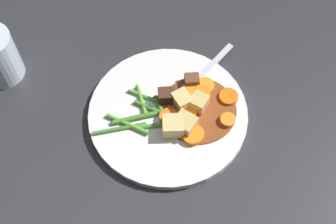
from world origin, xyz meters
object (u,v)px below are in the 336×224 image
potato_chunk_2 (199,103)px  meat_chunk_1 (166,96)px  carrot_slice_1 (191,91)px  potato_chunk_1 (173,126)px  potato_chunk_3 (185,124)px  meat_chunk_0 (192,80)px  carrot_slice_4 (228,120)px  carrot_slice_5 (193,135)px  carrot_slice_6 (229,97)px  carrot_slice_7 (187,113)px  potato_chunk_0 (182,101)px  carrot_slice_3 (203,93)px  fork (198,79)px  dinner_plate (168,114)px  carrot_slice_0 (205,86)px  carrot_slice_2 (170,117)px

potato_chunk_2 → meat_chunk_1: (-0.05, 0.02, -0.00)m
carrot_slice_1 → meat_chunk_1: (-0.04, -0.01, 0.01)m
potato_chunk_1 → potato_chunk_3: bearing=7.6°
meat_chunk_0 → meat_chunk_1: size_ratio=0.84×
carrot_slice_4 → meat_chunk_1: 0.11m
carrot_slice_5 → meat_chunk_0: size_ratio=1.47×
carrot_slice_6 → meat_chunk_0: size_ratio=1.31×
potato_chunk_1 → meat_chunk_1: (-0.01, 0.06, -0.00)m
carrot_slice_4 → carrot_slice_7: (-0.06, 0.02, 0.00)m
potato_chunk_0 → potato_chunk_2: bearing=-11.0°
carrot_slice_3 → fork: bearing=99.9°
carrot_slice_7 → carrot_slice_6: bearing=21.2°
dinner_plate → carrot_slice_4: (0.09, -0.02, 0.01)m
carrot_slice_0 → carrot_slice_1: 0.03m
potato_chunk_0 → carrot_slice_6: bearing=5.5°
carrot_slice_1 → carrot_slice_2: 0.06m
carrot_slice_6 → carrot_slice_2: bearing=-161.6°
carrot_slice_1 → carrot_slice_5: 0.08m
carrot_slice_1 → fork: 0.03m
carrot_slice_5 → potato_chunk_0: potato_chunk_0 is taller
potato_chunk_1 → meat_chunk_1: 0.06m
potato_chunk_3 → meat_chunk_1: (-0.03, 0.05, -0.00)m
potato_chunk_3 → fork: (0.03, 0.09, -0.01)m
carrot_slice_2 → potato_chunk_0: (0.02, 0.02, 0.01)m
carrot_slice_5 → fork: bearing=79.7°
potato_chunk_0 → meat_chunk_0: size_ratio=1.25×
potato_chunk_1 → meat_chunk_0: 0.09m
dinner_plate → potato_chunk_3: potato_chunk_3 is taller
potato_chunk_3 → meat_chunk_1: bearing=116.5°
carrot_slice_1 → potato_chunk_3: potato_chunk_3 is taller
carrot_slice_7 → potato_chunk_3: potato_chunk_3 is taller
dinner_plate → potato_chunk_1: potato_chunk_1 is taller
carrot_slice_4 → carrot_slice_6: (0.01, 0.04, -0.00)m
carrot_slice_1 → fork: (0.01, 0.02, -0.00)m
carrot_slice_0 → carrot_slice_7: bearing=-124.0°
meat_chunk_1 → meat_chunk_0: bearing=34.3°
meat_chunk_1 → potato_chunk_0: bearing=-22.8°
potato_chunk_3 → fork: 0.09m
carrot_slice_0 → carrot_slice_4: (0.03, -0.07, 0.00)m
carrot_slice_3 → carrot_slice_0: bearing=71.1°
meat_chunk_0 → meat_chunk_1: 0.05m
potato_chunk_2 → carrot_slice_1: bearing=109.9°
meat_chunk_1 → fork: 0.07m
meat_chunk_1 → potato_chunk_2: bearing=-16.9°
carrot_slice_4 → carrot_slice_5: bearing=-159.6°
dinner_plate → meat_chunk_0: bearing=50.8°
carrot_slice_2 → meat_chunk_0: (0.04, 0.07, 0.00)m
carrot_slice_1 → meat_chunk_1: bearing=-163.9°
carrot_slice_3 → meat_chunk_1: bearing=-173.8°
carrot_slice_6 → meat_chunk_1: (-0.10, 0.00, 0.01)m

